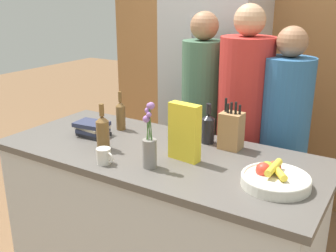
{
  "coord_description": "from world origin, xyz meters",
  "views": [
    {
      "loc": [
        1.14,
        -1.73,
        1.78
      ],
      "look_at": [
        0.0,
        0.1,
        1.05
      ],
      "focal_mm": 42.0,
      "sensor_mm": 36.0,
      "label": 1
    }
  ],
  "objects_px": {
    "flower_vase": "(149,146)",
    "cereal_box": "(184,132)",
    "refrigerator": "(214,92)",
    "knife_block": "(231,130)",
    "book_stack": "(93,129)",
    "bottle_oil": "(103,131)",
    "person_in_red_tee": "(283,137)",
    "person_in_blue": "(243,121)",
    "coffee_mug": "(104,156)",
    "bottle_vinegar": "(208,128)",
    "fruit_bowl": "(275,178)",
    "person_at_sink": "(202,114)",
    "bottle_wine": "(121,115)"
  },
  "relations": [
    {
      "from": "flower_vase",
      "to": "cereal_box",
      "type": "xyz_separation_m",
      "value": [
        0.1,
        0.18,
        0.04
      ]
    },
    {
      "from": "flower_vase",
      "to": "coffee_mug",
      "type": "height_order",
      "value": "flower_vase"
    },
    {
      "from": "knife_block",
      "to": "coffee_mug",
      "type": "bearing_deg",
      "value": -130.75
    },
    {
      "from": "fruit_bowl",
      "to": "bottle_vinegar",
      "type": "height_order",
      "value": "bottle_vinegar"
    },
    {
      "from": "knife_block",
      "to": "book_stack",
      "type": "bearing_deg",
      "value": -162.72
    },
    {
      "from": "fruit_bowl",
      "to": "bottle_oil",
      "type": "bearing_deg",
      "value": -175.8
    },
    {
      "from": "fruit_bowl",
      "to": "bottle_oil",
      "type": "height_order",
      "value": "bottle_oil"
    },
    {
      "from": "bottle_oil",
      "to": "bottle_wine",
      "type": "distance_m",
      "value": 0.35
    },
    {
      "from": "flower_vase",
      "to": "cereal_box",
      "type": "relative_size",
      "value": 1.12
    },
    {
      "from": "bottle_oil",
      "to": "refrigerator",
      "type": "bearing_deg",
      "value": 88.78
    },
    {
      "from": "fruit_bowl",
      "to": "bottle_vinegar",
      "type": "bearing_deg",
      "value": 146.83
    },
    {
      "from": "person_at_sink",
      "to": "person_in_red_tee",
      "type": "height_order",
      "value": "person_at_sink"
    },
    {
      "from": "knife_block",
      "to": "person_in_blue",
      "type": "distance_m",
      "value": 0.43
    },
    {
      "from": "knife_block",
      "to": "bottle_vinegar",
      "type": "bearing_deg",
      "value": 175.96
    },
    {
      "from": "flower_vase",
      "to": "person_in_blue",
      "type": "height_order",
      "value": "person_in_blue"
    },
    {
      "from": "bottle_oil",
      "to": "person_at_sink",
      "type": "height_order",
      "value": "person_at_sink"
    },
    {
      "from": "flower_vase",
      "to": "coffee_mug",
      "type": "relative_size",
      "value": 3.14
    },
    {
      "from": "person_in_red_tee",
      "to": "person_in_blue",
      "type": "bearing_deg",
      "value": -171.72
    },
    {
      "from": "bottle_vinegar",
      "to": "person_at_sink",
      "type": "height_order",
      "value": "person_at_sink"
    },
    {
      "from": "fruit_bowl",
      "to": "book_stack",
      "type": "height_order",
      "value": "fruit_bowl"
    },
    {
      "from": "refrigerator",
      "to": "coffee_mug",
      "type": "height_order",
      "value": "refrigerator"
    },
    {
      "from": "knife_block",
      "to": "coffee_mug",
      "type": "relative_size",
      "value": 2.63
    },
    {
      "from": "book_stack",
      "to": "bottle_oil",
      "type": "height_order",
      "value": "bottle_oil"
    },
    {
      "from": "coffee_mug",
      "to": "person_in_blue",
      "type": "distance_m",
      "value": 1.04
    },
    {
      "from": "coffee_mug",
      "to": "bottle_vinegar",
      "type": "relative_size",
      "value": 0.46
    },
    {
      "from": "bottle_oil",
      "to": "person_in_red_tee",
      "type": "height_order",
      "value": "person_in_red_tee"
    },
    {
      "from": "knife_block",
      "to": "bottle_oil",
      "type": "xyz_separation_m",
      "value": [
        -0.62,
        -0.39,
        -0.0
      ]
    },
    {
      "from": "person_in_blue",
      "to": "cereal_box",
      "type": "bearing_deg",
      "value": -110.09
    },
    {
      "from": "refrigerator",
      "to": "person_in_red_tee",
      "type": "distance_m",
      "value": 0.96
    },
    {
      "from": "knife_block",
      "to": "person_in_red_tee",
      "type": "bearing_deg",
      "value": 66.84
    },
    {
      "from": "bottle_oil",
      "to": "person_in_blue",
      "type": "distance_m",
      "value": 0.97
    },
    {
      "from": "knife_block",
      "to": "person_in_blue",
      "type": "height_order",
      "value": "person_in_blue"
    },
    {
      "from": "bottle_wine",
      "to": "person_at_sink",
      "type": "distance_m",
      "value": 0.63
    },
    {
      "from": "refrigerator",
      "to": "flower_vase",
      "type": "xyz_separation_m",
      "value": [
        0.34,
        -1.46,
        0.07
      ]
    },
    {
      "from": "cereal_box",
      "to": "book_stack",
      "type": "distance_m",
      "value": 0.69
    },
    {
      "from": "bottle_vinegar",
      "to": "person_in_red_tee",
      "type": "distance_m",
      "value": 0.55
    },
    {
      "from": "coffee_mug",
      "to": "person_in_red_tee",
      "type": "bearing_deg",
      "value": 56.1
    },
    {
      "from": "fruit_bowl",
      "to": "coffee_mug",
      "type": "relative_size",
      "value": 2.88
    },
    {
      "from": "bottle_wine",
      "to": "fruit_bowl",
      "type": "bearing_deg",
      "value": -12.97
    },
    {
      "from": "knife_block",
      "to": "cereal_box",
      "type": "xyz_separation_m",
      "value": [
        -0.15,
        -0.28,
        0.05
      ]
    },
    {
      "from": "coffee_mug",
      "to": "bottle_oil",
      "type": "bearing_deg",
      "value": 131.84
    },
    {
      "from": "knife_block",
      "to": "flower_vase",
      "type": "xyz_separation_m",
      "value": [
        -0.25,
        -0.46,
        0.01
      ]
    },
    {
      "from": "fruit_bowl",
      "to": "person_at_sink",
      "type": "height_order",
      "value": "person_at_sink"
    },
    {
      "from": "bottle_vinegar",
      "to": "person_in_red_tee",
      "type": "bearing_deg",
      "value": 51.32
    },
    {
      "from": "bottle_wine",
      "to": "cereal_box",
      "type": "bearing_deg",
      "value": -19.61
    },
    {
      "from": "flower_vase",
      "to": "person_in_red_tee",
      "type": "bearing_deg",
      "value": 64.24
    },
    {
      "from": "refrigerator",
      "to": "fruit_bowl",
      "type": "xyz_separation_m",
      "value": [
        0.95,
        -1.32,
        -0.02
      ]
    },
    {
      "from": "knife_block",
      "to": "person_in_red_tee",
      "type": "distance_m",
      "value": 0.49
    },
    {
      "from": "cereal_box",
      "to": "person_in_blue",
      "type": "height_order",
      "value": "person_in_blue"
    },
    {
      "from": "flower_vase",
      "to": "bottle_oil",
      "type": "height_order",
      "value": "flower_vase"
    }
  ]
}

